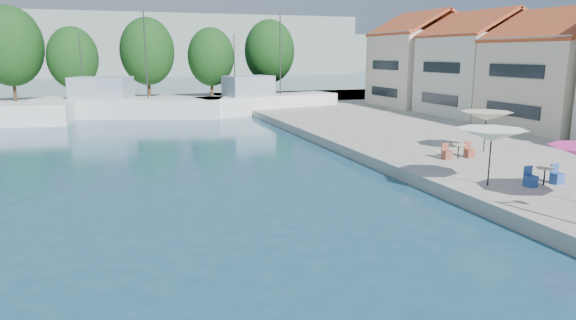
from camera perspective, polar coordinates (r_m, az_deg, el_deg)
name	(u,v)px	position (r m, az deg, el deg)	size (l,w,h in m)	color
quay_right	(570,140)	(39.18, 28.86, 1.95)	(32.00, 92.00, 0.60)	gray
quay_far	(102,104)	(63.14, -20.01, 5.91)	(90.00, 16.00, 0.60)	gray
hill_west	(16,45)	(157.59, -27.96, 11.19)	(180.00, 40.00, 16.00)	gray
hill_east	(251,53)	(182.01, -4.11, 11.77)	(140.00, 40.00, 12.00)	gray
building_04	(564,67)	(42.27, 28.34, 9.07)	(9.00, 8.80, 9.20)	beige
building_05	(480,62)	(48.86, 20.57, 10.19)	(8.40, 8.80, 9.70)	silver
building_06	(422,58)	(56.12, 14.69, 10.91)	(9.00, 8.80, 10.20)	beige
trawler_03	(125,106)	(51.55, -17.62, 5.76)	(17.93, 9.86, 10.20)	silver
trawler_04	(265,102)	(52.68, -2.61, 6.41)	(15.50, 7.45, 10.20)	white
tree_04	(10,46)	(66.99, -28.51, 11.06)	(7.21, 7.21, 10.68)	#3F2B19
tree_05	(73,58)	(65.03, -22.81, 10.42)	(5.69, 5.69, 8.42)	#3F2B19
tree_06	(147,51)	(66.33, -15.36, 11.56)	(6.55, 6.55, 9.69)	#3F2B19
tree_07	(211,57)	(65.76, -8.56, 11.26)	(5.77, 5.77, 8.54)	#3F2B19
tree_08	(270,51)	(69.03, -2.06, 11.97)	(6.58, 6.58, 9.74)	#3F2B19
umbrella_white	(492,135)	(22.52, 21.69, 2.59)	(2.81, 2.81, 2.38)	black
umbrella_cream	(486,116)	(30.53, 21.17, 4.57)	(2.79, 2.79, 2.24)	black
cafe_table_02	(544,179)	(23.88, 26.57, -1.85)	(1.82, 0.70, 0.76)	black
cafe_table_03	(458,153)	(28.19, 18.38, 0.73)	(1.82, 0.70, 0.76)	black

